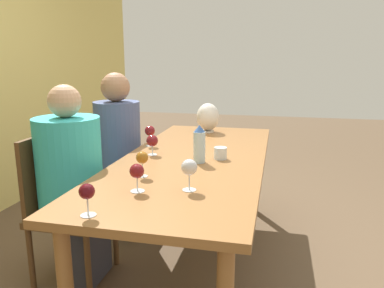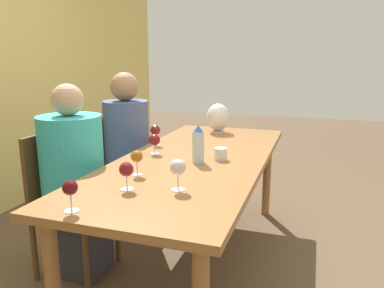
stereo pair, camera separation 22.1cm
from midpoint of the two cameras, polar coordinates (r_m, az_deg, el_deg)
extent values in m
plane|color=brown|center=(2.73, -2.15, -17.67)|extent=(14.00, 14.00, 0.00)
cube|color=#936033|center=(2.43, -2.30, -2.48)|extent=(2.20, 0.90, 0.04)
cylinder|color=#936033|center=(3.43, 7.88, -4.61)|extent=(0.07, 0.07, 0.72)
cylinder|color=#936033|center=(3.56, -3.47, -3.87)|extent=(0.07, 0.07, 0.72)
cylinder|color=silver|center=(2.28, -1.64, -0.53)|extent=(0.07, 0.07, 0.19)
cone|color=#33599E|center=(2.26, -1.66, 2.37)|extent=(0.07, 0.07, 0.04)
cylinder|color=silver|center=(2.37, 1.71, -1.44)|extent=(0.08, 0.08, 0.08)
cylinder|color=silver|center=(3.25, 0.47, 1.95)|extent=(0.11, 0.11, 0.01)
ellipsoid|color=silver|center=(3.23, 0.47, 4.13)|extent=(0.19, 0.19, 0.24)
cylinder|color=silver|center=(1.64, -19.34, -10.27)|extent=(0.06, 0.06, 0.00)
cylinder|color=silver|center=(1.63, -19.44, -9.03)|extent=(0.01, 0.01, 0.07)
sphere|color=#510C14|center=(1.60, -19.61, -6.89)|extent=(0.07, 0.07, 0.07)
cylinder|color=silver|center=(2.51, -8.55, -1.64)|extent=(0.06, 0.06, 0.00)
cylinder|color=silver|center=(2.50, -8.58, -0.93)|extent=(0.01, 0.01, 0.06)
sphere|color=maroon|center=(2.49, -8.63, 0.48)|extent=(0.08, 0.08, 0.08)
cylinder|color=silver|center=(1.83, -3.89, -7.05)|extent=(0.07, 0.07, 0.00)
cylinder|color=silver|center=(1.82, -3.91, -5.82)|extent=(0.01, 0.01, 0.08)
sphere|color=silver|center=(1.80, -3.95, -3.61)|extent=(0.08, 0.08, 0.08)
cylinder|color=silver|center=(2.77, -8.67, -0.28)|extent=(0.06, 0.06, 0.00)
cylinder|color=silver|center=(2.76, -8.70, 0.54)|extent=(0.01, 0.01, 0.08)
sphere|color=maroon|center=(2.74, -8.75, 1.99)|extent=(0.07, 0.07, 0.07)
cylinder|color=silver|center=(1.85, -11.73, -7.09)|extent=(0.07, 0.07, 0.00)
cylinder|color=silver|center=(1.84, -11.78, -6.03)|extent=(0.01, 0.01, 0.07)
sphere|color=maroon|center=(1.82, -11.88, -4.10)|extent=(0.07, 0.07, 0.07)
cylinder|color=silver|center=(2.07, -10.58, -4.89)|extent=(0.06, 0.06, 0.00)
cylinder|color=silver|center=(2.06, -10.63, -3.86)|extent=(0.01, 0.01, 0.07)
sphere|color=#995B19|center=(2.04, -10.70, -2.08)|extent=(0.07, 0.07, 0.07)
cube|color=brown|center=(2.54, -20.10, -10.18)|extent=(0.44, 0.44, 0.04)
cube|color=brown|center=(2.57, -24.31, -4.14)|extent=(0.40, 0.03, 0.48)
cylinder|color=brown|center=(2.40, -18.24, -17.37)|extent=(0.04, 0.04, 0.40)
cylinder|color=brown|center=(2.69, -13.98, -13.63)|extent=(0.04, 0.04, 0.40)
cylinder|color=brown|center=(2.60, -25.70, -15.55)|extent=(0.04, 0.04, 0.40)
cylinder|color=brown|center=(2.87, -20.93, -12.36)|extent=(0.04, 0.04, 0.40)
cube|color=brown|center=(3.12, -12.99, -5.38)|extent=(0.44, 0.44, 0.04)
cube|color=brown|center=(3.14, -16.51, -0.53)|extent=(0.40, 0.03, 0.48)
cylinder|color=brown|center=(2.96, -11.02, -10.90)|extent=(0.04, 0.04, 0.40)
cylinder|color=brown|center=(3.29, -8.33, -8.35)|extent=(0.04, 0.04, 0.40)
cylinder|color=brown|center=(3.13, -17.49, -9.96)|extent=(0.04, 0.04, 0.40)
cylinder|color=brown|center=(3.44, -14.30, -7.66)|extent=(0.04, 0.04, 0.40)
cube|color=#2D2D38|center=(2.59, -18.43, -14.53)|extent=(0.30, 0.22, 0.44)
cylinder|color=#33B7BC|center=(2.44, -20.69, -3.22)|extent=(0.39, 0.39, 0.60)
sphere|color=tan|center=(2.36, -21.45, 6.09)|extent=(0.20, 0.20, 0.20)
cube|color=#2D2D38|center=(3.17, -11.77, -8.96)|extent=(0.27, 0.20, 0.44)
cylinder|color=#475684|center=(3.04, -13.30, 0.51)|extent=(0.36, 0.36, 0.62)
sphere|color=#9E7051|center=(2.98, -13.72, 8.41)|extent=(0.22, 0.22, 0.22)
camera|label=1|loc=(0.11, -92.69, -0.62)|focal=35.00mm
camera|label=2|loc=(0.11, 87.31, 0.62)|focal=35.00mm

